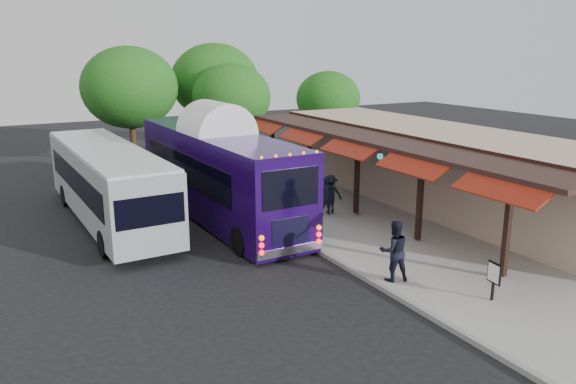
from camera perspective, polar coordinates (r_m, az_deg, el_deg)
ground at (r=19.77m, az=4.69°, el=-7.15°), size 90.00×90.00×0.00m
sidewalk at (r=25.60m, az=9.12°, el=-2.05°), size 10.00×40.00×0.15m
curb at (r=23.01m, az=-0.70°, el=-3.76°), size 0.20×40.00×0.16m
station_shelter at (r=27.35m, az=14.89°, el=2.53°), size 8.15×20.00×3.60m
coach_bus at (r=24.50m, az=-7.14°, el=2.32°), size 2.94×12.69×4.04m
city_bus at (r=24.91m, az=-17.86°, el=1.05°), size 2.99×12.14×3.24m
ped_a at (r=24.54m, az=3.92°, el=-0.38°), size 0.70×0.54×1.70m
ped_b at (r=17.88m, az=10.72°, el=-5.88°), size 1.13×1.00×1.96m
ped_c at (r=28.02m, az=-2.92°, el=1.79°), size 1.25×0.83×1.98m
ped_d at (r=24.80m, az=4.32°, el=-0.22°), size 1.21×0.85×1.71m
sign_board at (r=17.31m, az=20.20°, el=-7.91°), size 0.12×0.53×1.16m
tree_left at (r=36.09m, az=-5.76°, el=9.56°), size 4.97×4.97×6.37m
tree_mid at (r=38.96m, az=-7.45°, el=11.09°), size 5.94×5.94×7.61m
tree_right at (r=39.84m, az=4.10°, el=9.43°), size 4.48×4.48×5.74m
tree_far at (r=35.70m, az=-15.80°, el=10.17°), size 5.79×5.79×7.41m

